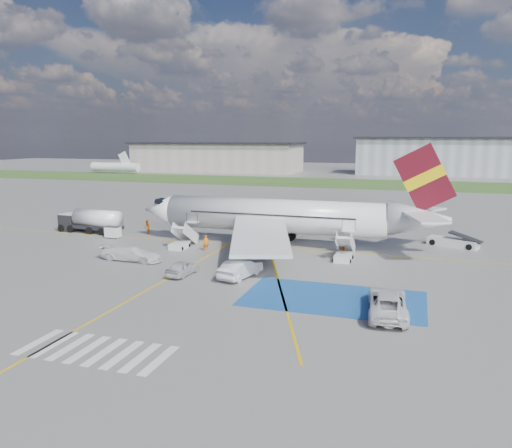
# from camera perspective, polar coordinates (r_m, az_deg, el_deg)

# --- Properties ---
(ground) EXTENTS (400.00, 400.00, 0.00)m
(ground) POSITION_cam_1_polar(r_m,az_deg,el_deg) (46.16, -2.77, -5.80)
(ground) COLOR #60605E
(ground) RESTS_ON ground
(grass_strip) EXTENTS (400.00, 30.00, 0.01)m
(grass_strip) POSITION_cam_1_polar(r_m,az_deg,el_deg) (138.00, 11.37, 4.56)
(grass_strip) COLOR #2D4C1E
(grass_strip) RESTS_ON ground
(taxiway_line_main) EXTENTS (120.00, 0.20, 0.01)m
(taxiway_line_main) POSITION_cam_1_polar(r_m,az_deg,el_deg) (57.19, 1.49, -2.69)
(taxiway_line_main) COLOR gold
(taxiway_line_main) RESTS_ON ground
(taxiway_line_cross) EXTENTS (0.20, 60.00, 0.01)m
(taxiway_line_cross) POSITION_cam_1_polar(r_m,az_deg,el_deg) (39.79, -14.82, -8.73)
(taxiway_line_cross) COLOR gold
(taxiway_line_cross) RESTS_ON ground
(taxiway_line_diag) EXTENTS (20.71, 56.45, 0.01)m
(taxiway_line_diag) POSITION_cam_1_polar(r_m,az_deg,el_deg) (57.19, 1.49, -2.69)
(taxiway_line_diag) COLOR gold
(taxiway_line_diag) RESTS_ON ground
(staging_box) EXTENTS (14.00, 8.00, 0.01)m
(staging_box) POSITION_cam_1_polar(r_m,az_deg,el_deg) (39.97, 8.81, -8.42)
(staging_box) COLOR #17498C
(staging_box) RESTS_ON ground
(crosswalk) EXTENTS (9.00, 4.00, 0.01)m
(crosswalk) POSITION_cam_1_polar(r_m,az_deg,el_deg) (31.94, -17.80, -13.62)
(crosswalk) COLOR silver
(crosswalk) RESTS_ON ground
(terminal_west) EXTENTS (60.00, 22.00, 10.00)m
(terminal_west) POSITION_cam_1_polar(r_m,az_deg,el_deg) (185.71, -4.48, 7.61)
(terminal_west) COLOR gray
(terminal_west) RESTS_ON ground
(terminal_centre) EXTENTS (48.00, 18.00, 12.00)m
(terminal_centre) POSITION_cam_1_polar(r_m,az_deg,el_deg) (176.69, 19.50, 7.28)
(terminal_centre) COLOR gray
(terminal_centre) RESTS_ON ground
(airliner) EXTENTS (36.81, 32.95, 11.92)m
(airliner) POSITION_cam_1_polar(r_m,az_deg,el_deg) (58.05, 3.50, 0.89)
(airliner) COLOR silver
(airliner) RESTS_ON ground
(airstairs_fwd) EXTENTS (1.90, 5.20, 3.60)m
(airstairs_fwd) POSITION_cam_1_polar(r_m,az_deg,el_deg) (57.48, -8.57, -2.11)
(airstairs_fwd) COLOR silver
(airstairs_fwd) RESTS_ON ground
(airstairs_aft) EXTENTS (1.90, 5.20, 3.60)m
(airstairs_aft) POSITION_cam_1_polar(r_m,az_deg,el_deg) (52.06, 10.01, -3.41)
(airstairs_aft) COLOR silver
(airstairs_aft) RESTS_ON ground
(fuel_tanker) EXTENTS (9.21, 3.20, 3.08)m
(fuel_tanker) POSITION_cam_1_polar(r_m,az_deg,el_deg) (69.33, -18.35, 0.13)
(fuel_tanker) COLOR black
(fuel_tanker) RESTS_ON ground
(gpu_cart) EXTENTS (1.82, 1.20, 1.50)m
(gpu_cart) POSITION_cam_1_polar(r_m,az_deg,el_deg) (64.82, -16.03, -0.97)
(gpu_cart) COLOR silver
(gpu_cart) RESTS_ON ground
(belt_loader) EXTENTS (6.11, 3.84, 1.77)m
(belt_loader) POSITION_cam_1_polar(r_m,az_deg,el_deg) (62.01, 21.63, -1.99)
(belt_loader) COLOR silver
(belt_loader) RESTS_ON ground
(car_silver_a) EXTENTS (1.89, 4.13, 1.37)m
(car_silver_a) POSITION_cam_1_polar(r_m,az_deg,el_deg) (46.25, -8.40, -4.98)
(car_silver_a) COLOR #B2B6BA
(car_silver_a) RESTS_ON ground
(car_silver_b) EXTENTS (2.86, 5.46, 1.71)m
(car_silver_b) POSITION_cam_1_polar(r_m,az_deg,el_deg) (44.97, -1.78, -5.09)
(car_silver_b) COLOR #A9ABB0
(car_silver_b) RESTS_ON ground
(van_white_a) EXTENTS (3.15, 5.99, 2.17)m
(van_white_a) POSITION_cam_1_polar(r_m,az_deg,el_deg) (37.27, 14.82, -8.26)
(van_white_a) COLOR silver
(van_white_a) RESTS_ON ground
(van_white_b) EXTENTS (5.10, 2.19, 1.98)m
(van_white_b) POSITION_cam_1_polar(r_m,az_deg,el_deg) (52.58, -14.09, -3.02)
(van_white_b) COLOR silver
(van_white_b) RESTS_ON ground
(crew_fwd) EXTENTS (0.76, 0.70, 1.75)m
(crew_fwd) POSITION_cam_1_polar(r_m,az_deg,el_deg) (55.73, -5.74, -2.16)
(crew_fwd) COLOR orange
(crew_fwd) RESTS_ON ground
(crew_nose) EXTENTS (1.04, 1.12, 1.86)m
(crew_nose) POSITION_cam_1_polar(r_m,az_deg,el_deg) (66.32, -12.34, -0.35)
(crew_nose) COLOR orange
(crew_nose) RESTS_ON ground
(crew_aft) EXTENTS (0.71, 1.02, 1.61)m
(crew_aft) POSITION_cam_1_polar(r_m,az_deg,el_deg) (53.81, 9.94, -2.77)
(crew_aft) COLOR orange
(crew_aft) RESTS_ON ground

